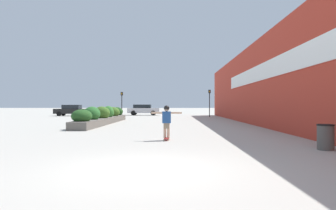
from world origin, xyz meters
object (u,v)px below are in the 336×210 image
object	(u,v)px
skateboard	(167,139)
car_center_left	(143,110)
traffic_light_left	(122,100)
car_leftmost	(71,110)
traffic_light_right	(210,98)
skateboarder	(167,118)
trash_bin	(326,137)

from	to	relation	value
skateboard	car_center_left	world-z (taller)	car_center_left
traffic_light_left	skateboard	bearing A→B (deg)	-75.59
car_leftmost	traffic_light_right	size ratio (longest dim) A/B	1.25
skateboarder	traffic_light_right	distance (m)	26.20
skateboarder	traffic_light_left	bearing A→B (deg)	106.72
skateboard	car_leftmost	size ratio (longest dim) A/B	0.16
car_leftmost	traffic_light_right	xyz separation A→B (m)	(19.32, -3.47, 1.58)
skateboarder	trash_bin	world-z (taller)	skateboarder
skateboard	car_leftmost	xyz separation A→B (m)	(-14.46, 29.17, 0.75)
skateboard	skateboarder	bearing A→B (deg)	0.00
car_center_left	traffic_light_left	bearing A→B (deg)	-16.70
skateboard	trash_bin	xyz separation A→B (m)	(5.55, -2.74, 0.38)
skateboard	traffic_light_left	xyz separation A→B (m)	(-6.48, 25.20, 2.15)
trash_bin	car_center_left	xyz separation A→B (m)	(-9.96, 34.84, 0.41)
skateboard	traffic_light_right	xyz separation A→B (m)	(4.85, 25.70, 2.33)
skateboarder	trash_bin	distance (m)	6.21
skateboard	trash_bin	distance (m)	6.20
skateboard	car_leftmost	distance (m)	32.57
skateboard	skateboarder	distance (m)	0.90
trash_bin	traffic_light_right	bearing A→B (deg)	91.40
skateboard	trash_bin	size ratio (longest dim) A/B	0.80
skateboarder	traffic_light_left	world-z (taller)	traffic_light_left
car_leftmost	trash_bin	bearing A→B (deg)	-147.90
skateboarder	trash_bin	size ratio (longest dim) A/B	1.62
skateboarder	traffic_light_left	size ratio (longest dim) A/B	0.45
skateboarder	car_leftmost	bearing A→B (deg)	118.68
trash_bin	traffic_light_right	world-z (taller)	traffic_light_right
trash_bin	traffic_light_left	xyz separation A→B (m)	(-12.03, 27.94, 1.77)
car_leftmost	traffic_light_right	distance (m)	19.69
trash_bin	car_leftmost	bearing A→B (deg)	122.10
trash_bin	traffic_light_right	xyz separation A→B (m)	(-0.70, 28.44, 1.95)
skateboard	skateboarder	world-z (taller)	skateboarder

